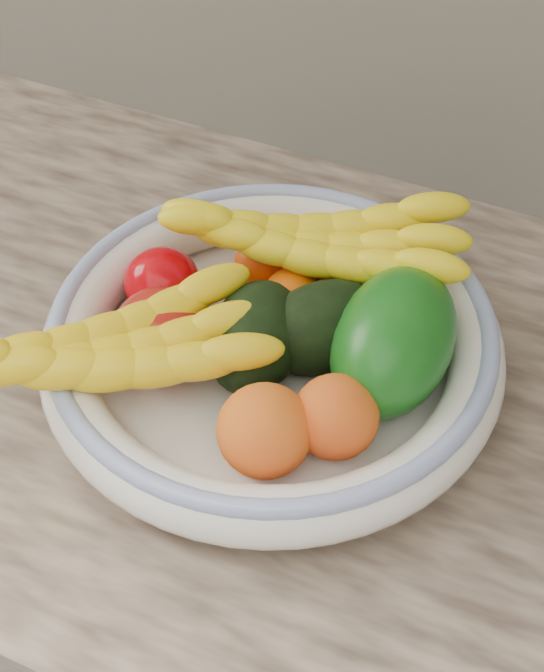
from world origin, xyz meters
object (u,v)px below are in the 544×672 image
at_px(fruit_bowl, 272,345).
at_px(green_mango, 394,341).
at_px(banana_bunch_front, 103,357).
at_px(banana_bunch_back, 312,248).

xyz_separation_m(fruit_bowl, green_mango, (0.10, 0.02, 0.03)).
bearing_deg(banana_bunch_front, banana_bunch_back, 17.78).
bearing_deg(banana_bunch_back, banana_bunch_front, -136.72).
distance_m(fruit_bowl, banana_bunch_back, 0.10).
bearing_deg(banana_bunch_back, fruit_bowl, -106.80).
bearing_deg(banana_bunch_front, fruit_bowl, -0.11).
relative_size(banana_bunch_back, banana_bunch_front, 0.97).
distance_m(green_mango, banana_bunch_back, 0.12).
xyz_separation_m(green_mango, banana_bunch_front, (-0.20, -0.12, 0.01)).
bearing_deg(fruit_bowl, green_mango, 12.31).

